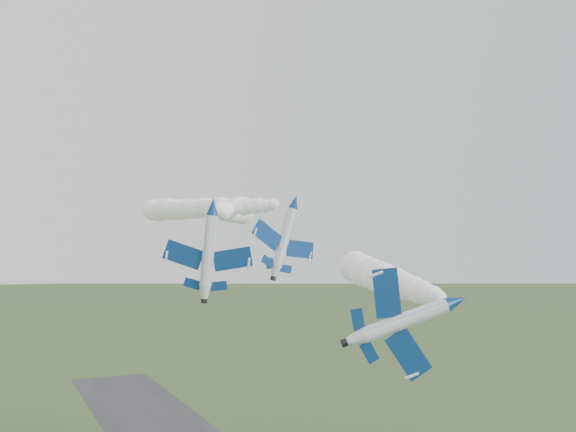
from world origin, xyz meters
The scene contains 6 objects.
jet_lead centered at (5.05, -11.79, 35.15)m, with size 6.89×12.76×10.22m.
smoke_trail_jet_lead centered at (16.50, 18.92, 36.44)m, with size 5.49×59.42×5.49m, color white, non-canonical shape.
jet_pair_left centered at (-9.74, 18.96, 46.07)m, with size 11.47×13.14×3.46m.
smoke_trail_jet_pair_left centered at (3.52, 48.19, 47.95)m, with size 5.49×57.36×5.49m, color white, non-canonical shape.
jet_pair_right centered at (2.75, 20.06, 47.21)m, with size 10.18×12.63×4.15m.
smoke_trail_jet_pair_right centered at (-1.79, 50.20, 48.38)m, with size 4.52×54.20×4.52m, color white, non-canonical shape.
Camera 1 is at (-35.55, -61.48, 39.26)m, focal length 40.00 mm.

